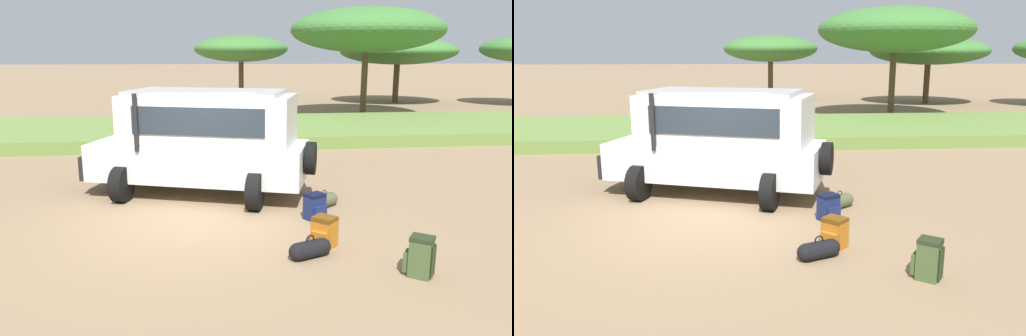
{
  "view_description": "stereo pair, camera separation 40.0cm",
  "coord_description": "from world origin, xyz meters",
  "views": [
    {
      "loc": [
        0.09,
        -9.27,
        3.23
      ],
      "look_at": [
        1.24,
        0.42,
        1.0
      ],
      "focal_mm": 35.0,
      "sensor_mm": 36.0,
      "label": 1
    },
    {
      "loc": [
        0.49,
        -9.31,
        3.23
      ],
      "look_at": [
        1.24,
        0.42,
        1.0
      ],
      "focal_mm": 35.0,
      "sensor_mm": 36.0,
      "label": 2
    }
  ],
  "objects": [
    {
      "name": "acacia_tree_centre_back",
      "position": [
        13.5,
        23.45,
        3.42
      ],
      "size": [
        7.7,
        7.42,
        4.32
      ],
      "color": "brown",
      "rests_on": "ground_plane"
    },
    {
      "name": "acacia_tree_left_mid",
      "position": [
        8.7,
        15.93,
        4.41
      ],
      "size": [
        7.67,
        7.82,
        5.53
      ],
      "color": "brown",
      "rests_on": "ground_plane"
    },
    {
      "name": "acacia_tree_far_left",
      "position": [
        3.42,
        28.02,
        3.61
      ],
      "size": [
        6.85,
        6.96,
        4.56
      ],
      "color": "brown",
      "rests_on": "ground_plane"
    },
    {
      "name": "backpack_beside_front_wheel",
      "position": [
        2.21,
        -1.37,
        0.26
      ],
      "size": [
        0.5,
        0.5,
        0.53
      ],
      "color": "#B26619",
      "rests_on": "ground_plane"
    },
    {
      "name": "ground_plane",
      "position": [
        0.0,
        0.0,
        0.0
      ],
      "size": [
        320.0,
        320.0,
        0.0
      ],
      "primitive_type": "plane",
      "color": "#8C7051"
    },
    {
      "name": "safari_vehicle",
      "position": [
        0.23,
        2.16,
        1.29
      ],
      "size": [
        5.45,
        3.65,
        2.44
      ],
      "color": "silver",
      "rests_on": "ground_plane"
    },
    {
      "name": "duffel_bag_low_black_case",
      "position": [
        2.76,
        0.79,
        0.15
      ],
      "size": [
        0.68,
        0.58,
        0.4
      ],
      "color": "#4C5133",
      "rests_on": "ground_plane"
    },
    {
      "name": "grass_bank",
      "position": [
        0.0,
        10.84,
        0.22
      ],
      "size": [
        120.0,
        7.0,
        0.44
      ],
      "color": "olive",
      "rests_on": "ground_plane"
    },
    {
      "name": "duffel_bag_soft_canvas",
      "position": [
        1.86,
        -1.84,
        0.15
      ],
      "size": [
        0.74,
        0.47,
        0.39
      ],
      "color": "black",
      "rests_on": "ground_plane"
    },
    {
      "name": "backpack_near_rear_wheel",
      "position": [
        3.32,
        -2.71,
        0.3
      ],
      "size": [
        0.47,
        0.44,
        0.62
      ],
      "color": "#42562D",
      "rests_on": "ground_plane"
    },
    {
      "name": "backpack_cluster_center",
      "position": [
        2.39,
        0.06,
        0.26
      ],
      "size": [
        0.47,
        0.47,
        0.53
      ],
      "color": "navy",
      "rests_on": "ground_plane"
    }
  ]
}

